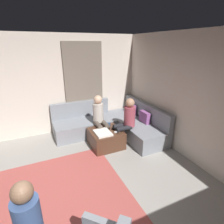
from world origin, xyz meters
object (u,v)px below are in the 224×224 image
object	(u,v)px
ottoman	(106,138)
game_remote	(117,132)
person_on_couch_back	(126,120)
sectional_couch	(113,124)
person_on_couch_side	(100,116)
coffee_mug	(109,124)

from	to	relation	value
ottoman	game_remote	size ratio (longest dim) A/B	5.07
game_remote	person_on_couch_back	bearing A→B (deg)	107.69
ottoman	sectional_couch	bearing A→B (deg)	139.81
sectional_couch	ottoman	xyz separation A→B (m)	(0.55, -0.46, -0.07)
ottoman	person_on_couch_back	world-z (taller)	person_on_couch_back
person_on_couch_side	coffee_mug	bearing A→B (deg)	135.78
sectional_couch	coffee_mug	world-z (taller)	sectional_couch
ottoman	game_remote	world-z (taller)	game_remote
sectional_couch	ottoman	size ratio (longest dim) A/B	3.36
person_on_couch_side	game_remote	bearing A→B (deg)	111.09
sectional_couch	game_remote	distance (m)	0.78
game_remote	person_on_couch_side	bearing A→B (deg)	-158.91
coffee_mug	game_remote	size ratio (longest dim) A/B	0.63
coffee_mug	person_on_couch_back	size ratio (longest dim) A/B	0.08
sectional_couch	person_on_couch_side	bearing A→B (deg)	-72.33
ottoman	person_on_couch_side	world-z (taller)	person_on_couch_side
coffee_mug	game_remote	bearing A→B (deg)	5.71
coffee_mug	person_on_couch_back	xyz separation A→B (m)	(0.31, 0.34, 0.19)
sectional_couch	person_on_couch_back	xyz separation A→B (m)	(0.63, 0.06, 0.38)
person_on_couch_back	person_on_couch_side	xyz separation A→B (m)	(-0.48, -0.52, 0.00)
coffee_mug	person_on_couch_side	xyz separation A→B (m)	(-0.18, -0.18, 0.19)
coffee_mug	person_on_couch_side	bearing A→B (deg)	-134.22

